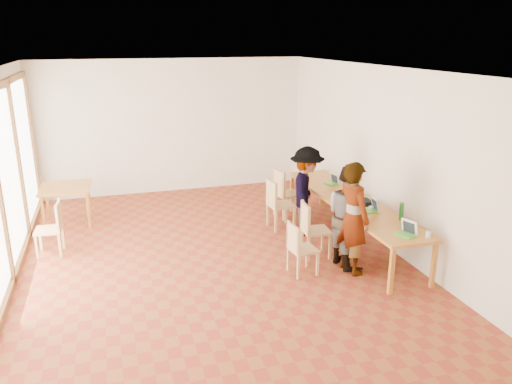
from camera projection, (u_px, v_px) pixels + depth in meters
ground at (211, 259)px, 8.08m from camera, size 8.00×8.00×0.00m
wall_back at (173, 127)px, 11.28m from camera, size 6.00×0.10×3.00m
wall_front at (310, 293)px, 3.98m from camera, size 6.00×0.10×3.00m
wall_right at (382, 157)px, 8.46m from camera, size 0.10×8.00×3.00m
ceiling at (206, 68)px, 7.18m from camera, size 6.00×8.00×0.04m
communal_table at (350, 202)px, 8.65m from camera, size 0.80×4.00×0.75m
side_table at (65, 191)px, 9.42m from camera, size 0.90×0.90×0.75m
chair_near at (298, 244)px, 7.44m from camera, size 0.42×0.42×0.43m
chair_mid at (311, 224)px, 8.05m from camera, size 0.46×0.46×0.48m
chair_far at (276, 199)px, 9.22m from camera, size 0.47×0.47×0.50m
chair_empty at (284, 188)px, 9.82m from camera, size 0.51×0.51×0.51m
chair_spare at (54, 223)px, 8.14m from camera, size 0.45×0.45×0.48m
person_near at (353, 218)px, 7.44m from camera, size 0.55×0.71×1.73m
person_mid at (348, 216)px, 7.70m from camera, size 0.66×0.82×1.61m
person_far at (306, 191)px, 8.90m from camera, size 0.97×1.20×1.62m
laptop_near at (407, 231)px, 7.08m from camera, size 0.31×0.33×0.22m
laptop_mid at (372, 208)px, 8.05m from camera, size 0.26×0.29×0.23m
laptop_far at (333, 181)px, 9.53m from camera, size 0.27×0.29×0.21m
yellow_mug at (306, 172)px, 10.21m from camera, size 0.16×0.16×0.11m
green_bottle at (401, 212)px, 7.63m from camera, size 0.07×0.07×0.28m
clear_glass at (428, 234)px, 7.00m from camera, size 0.07×0.07×0.09m
condiment_cup at (371, 208)px, 8.12m from camera, size 0.08×0.08×0.06m
pink_phone at (330, 183)px, 9.58m from camera, size 0.05×0.10×0.01m
black_pouch at (366, 202)px, 8.35m from camera, size 0.16×0.26×0.09m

